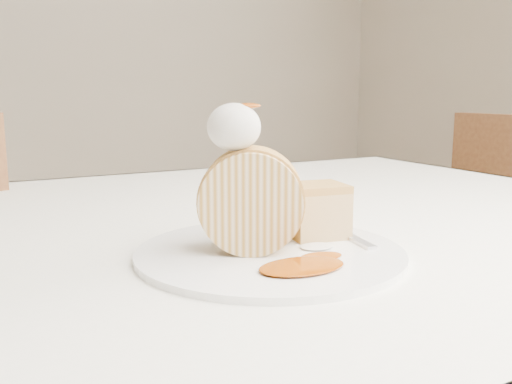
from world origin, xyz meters
TOP-DOWN VIEW (x-y plane):
  - table at (0.00, 0.20)m, footprint 1.40×0.90m
  - chair_end at (0.94, 0.48)m, footprint 0.43×0.43m
  - plate at (0.05, 0.03)m, footprint 0.30×0.30m
  - roulade_slice at (0.03, 0.04)m, footprint 0.11×0.09m
  - cake_chunk at (0.12, 0.05)m, footprint 0.07×0.06m
  - whipped_cream at (0.02, 0.04)m, footprint 0.05×0.05m
  - caramel_drizzle at (0.03, 0.04)m, footprint 0.03×0.02m
  - caramel_pool at (0.05, -0.03)m, footprint 0.09×0.07m
  - fork at (0.15, 0.04)m, footprint 0.05×0.16m

SIDE VIEW (x-z plane):
  - chair_end at x=0.94m, z-range 0.06..0.91m
  - table at x=0.00m, z-range 0.29..1.04m
  - plate at x=0.05m, z-range 0.75..0.76m
  - fork at x=0.15m, z-range 0.76..0.76m
  - caramel_pool at x=0.05m, z-range 0.76..0.76m
  - cake_chunk at x=0.12m, z-range 0.76..0.81m
  - roulade_slice at x=0.03m, z-range 0.76..0.85m
  - whipped_cream at x=0.02m, z-range 0.85..0.90m
  - caramel_drizzle at x=0.03m, z-range 0.90..0.90m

